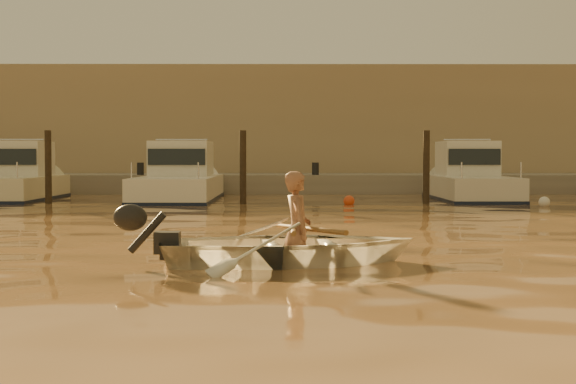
{
  "coord_description": "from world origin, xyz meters",
  "views": [
    {
      "loc": [
        0.9,
        -10.19,
        1.32
      ],
      "look_at": [
        0.97,
        3.55,
        0.75
      ],
      "focal_mm": 55.0,
      "sensor_mm": 36.0,
      "label": 1
    }
  ],
  "objects_px": {
    "dinghy": "(289,246)",
    "moored_boat_1": "(16,179)",
    "moored_boat_4": "(471,179)",
    "waterfront_building": "(262,130)",
    "moored_boat_2": "(179,179)",
    "person": "(297,230)"
  },
  "relations": [
    {
      "from": "dinghy",
      "to": "moored_boat_2",
      "type": "height_order",
      "value": "moored_boat_2"
    },
    {
      "from": "moored_boat_1",
      "to": "dinghy",
      "type": "bearing_deg",
      "value": -62.56
    },
    {
      "from": "dinghy",
      "to": "person",
      "type": "height_order",
      "value": "person"
    },
    {
      "from": "moored_boat_2",
      "to": "dinghy",
      "type": "bearing_deg",
      "value": -78.4
    },
    {
      "from": "dinghy",
      "to": "moored_boat_4",
      "type": "height_order",
      "value": "moored_boat_4"
    },
    {
      "from": "moored_boat_1",
      "to": "moored_boat_2",
      "type": "xyz_separation_m",
      "value": [
        4.85,
        0.0,
        0.0
      ]
    },
    {
      "from": "moored_boat_2",
      "to": "moored_boat_4",
      "type": "xyz_separation_m",
      "value": [
        8.68,
        0.0,
        0.0
      ]
    },
    {
      "from": "dinghy",
      "to": "moored_boat_1",
      "type": "height_order",
      "value": "moored_boat_1"
    },
    {
      "from": "dinghy",
      "to": "person",
      "type": "xyz_separation_m",
      "value": [
        0.1,
        0.02,
        0.21
      ]
    },
    {
      "from": "dinghy",
      "to": "moored_boat_2",
      "type": "xyz_separation_m",
      "value": [
        -3.17,
        15.45,
        0.42
      ]
    },
    {
      "from": "person",
      "to": "waterfront_building",
      "type": "xyz_separation_m",
      "value": [
        -1.07,
        26.44,
        1.99
      ]
    },
    {
      "from": "moored_boat_4",
      "to": "waterfront_building",
      "type": "relative_size",
      "value": 0.14
    },
    {
      "from": "person",
      "to": "moored_boat_2",
      "type": "distance_m",
      "value": 15.78
    },
    {
      "from": "moored_boat_4",
      "to": "dinghy",
      "type": "bearing_deg",
      "value": -109.61
    },
    {
      "from": "moored_boat_4",
      "to": "waterfront_building",
      "type": "xyz_separation_m",
      "value": [
        -6.48,
        11.0,
        1.77
      ]
    },
    {
      "from": "moored_boat_4",
      "to": "waterfront_building",
      "type": "bearing_deg",
      "value": 120.5
    },
    {
      "from": "moored_boat_2",
      "to": "moored_boat_1",
      "type": "bearing_deg",
      "value": 180.0
    },
    {
      "from": "moored_boat_2",
      "to": "moored_boat_4",
      "type": "distance_m",
      "value": 8.68
    },
    {
      "from": "moored_boat_1",
      "to": "moored_boat_2",
      "type": "distance_m",
      "value": 4.85
    },
    {
      "from": "dinghy",
      "to": "moored_boat_1",
      "type": "relative_size",
      "value": 0.53
    },
    {
      "from": "moored_boat_1",
      "to": "waterfront_building",
      "type": "bearing_deg",
      "value": 57.34
    },
    {
      "from": "person",
      "to": "moored_boat_4",
      "type": "distance_m",
      "value": 16.36
    }
  ]
}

